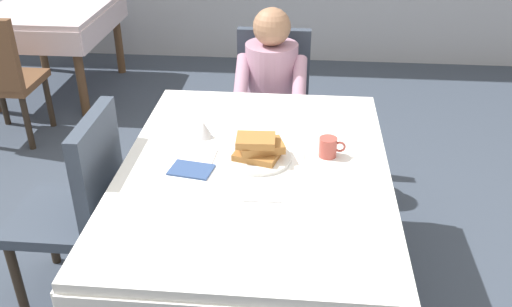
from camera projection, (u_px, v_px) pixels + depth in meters
ground_plane at (255, 299)px, 2.66m from camera, size 14.00×14.00×0.00m
dining_table_main at (255, 184)px, 2.34m from camera, size 1.12×1.52×0.74m
chair_diner at (273, 98)px, 3.41m from camera, size 0.44×0.45×0.93m
diner_person at (271, 87)px, 3.21m from camera, size 0.40×0.43×1.12m
chair_left_side at (81, 199)px, 2.46m from camera, size 0.45×0.44×0.93m
plate_breakfast at (258, 158)px, 2.34m from camera, size 0.28×0.28×0.02m
breakfast_stack at (259, 147)px, 2.31m from camera, size 0.22×0.18×0.09m
cup_coffee at (328, 147)px, 2.35m from camera, size 0.11×0.08×0.08m
syrup_pitcher at (204, 129)px, 2.50m from camera, size 0.08×0.08×0.07m
fork_left_of_plate at (212, 159)px, 2.34m from camera, size 0.02×0.18×0.00m
knife_right_of_plate at (303, 163)px, 2.31m from camera, size 0.03×0.20×0.00m
spoon_near_edge at (261, 201)px, 2.07m from camera, size 0.15×0.02×0.00m
napkin_folded at (191, 170)px, 2.26m from camera, size 0.19×0.15×0.01m
background_table_far at (52, 20)px, 4.55m from camera, size 0.92×1.12×0.74m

